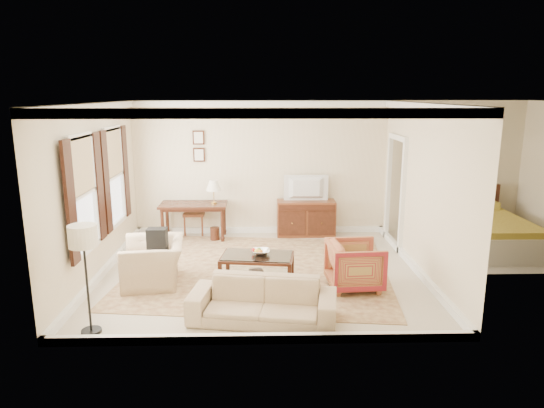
{
  "coord_description": "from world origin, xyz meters",
  "views": [
    {
      "loc": [
        -0.0,
        -7.98,
        3.06
      ],
      "look_at": [
        0.2,
        0.3,
        1.15
      ],
      "focal_mm": 32.0,
      "sensor_mm": 36.0,
      "label": 1
    }
  ],
  "objects_px": {
    "striped_armchair": "(355,263)",
    "sofa": "(263,294)",
    "writing_desk": "(194,209)",
    "tv": "(307,180)",
    "coffee_table": "(257,261)",
    "club_armchair": "(153,255)",
    "sideboard": "(306,218)"
  },
  "relations": [
    {
      "from": "coffee_table",
      "to": "writing_desk",
      "type": "bearing_deg",
      "value": 117.96
    },
    {
      "from": "club_armchair",
      "to": "sofa",
      "type": "relative_size",
      "value": 0.55
    },
    {
      "from": "writing_desk",
      "to": "striped_armchair",
      "type": "distance_m",
      "value": 4.04
    },
    {
      "from": "tv",
      "to": "coffee_table",
      "type": "relative_size",
      "value": 0.73
    },
    {
      "from": "tv",
      "to": "coffee_table",
      "type": "xyz_separation_m",
      "value": [
        -1.05,
        -2.72,
        -0.85
      ]
    },
    {
      "from": "sideboard",
      "to": "tv",
      "type": "distance_m",
      "value": 0.84
    },
    {
      "from": "striped_armchair",
      "to": "sofa",
      "type": "xyz_separation_m",
      "value": [
        -1.47,
        -1.11,
        -0.03
      ]
    },
    {
      "from": "writing_desk",
      "to": "striped_armchair",
      "type": "bearing_deg",
      "value": -43.76
    },
    {
      "from": "writing_desk",
      "to": "club_armchair",
      "type": "xyz_separation_m",
      "value": [
        -0.33,
        -2.5,
        -0.18
      ]
    },
    {
      "from": "coffee_table",
      "to": "striped_armchair",
      "type": "bearing_deg",
      "value": -8.34
    },
    {
      "from": "writing_desk",
      "to": "sofa",
      "type": "xyz_separation_m",
      "value": [
        1.44,
        -3.9,
        -0.27
      ]
    },
    {
      "from": "striped_armchair",
      "to": "club_armchair",
      "type": "relative_size",
      "value": 0.76
    },
    {
      "from": "sideboard",
      "to": "coffee_table",
      "type": "relative_size",
      "value": 1.02
    },
    {
      "from": "striped_armchair",
      "to": "sofa",
      "type": "height_order",
      "value": "striped_armchair"
    },
    {
      "from": "striped_armchair",
      "to": "sofa",
      "type": "bearing_deg",
      "value": 123.4
    },
    {
      "from": "writing_desk",
      "to": "sideboard",
      "type": "xyz_separation_m",
      "value": [
        2.41,
        0.18,
        -0.27
      ]
    },
    {
      "from": "tv",
      "to": "striped_armchair",
      "type": "xyz_separation_m",
      "value": [
        0.51,
        -2.95,
        -0.81
      ]
    },
    {
      "from": "striped_armchair",
      "to": "sofa",
      "type": "distance_m",
      "value": 1.85
    },
    {
      "from": "striped_armchair",
      "to": "club_armchair",
      "type": "distance_m",
      "value": 3.26
    },
    {
      "from": "tv",
      "to": "sofa",
      "type": "distance_m",
      "value": 4.26
    },
    {
      "from": "sideboard",
      "to": "coffee_table",
      "type": "xyz_separation_m",
      "value": [
        -1.05,
        -2.74,
        -0.01
      ]
    },
    {
      "from": "sideboard",
      "to": "coffee_table",
      "type": "height_order",
      "value": "sideboard"
    },
    {
      "from": "writing_desk",
      "to": "coffee_table",
      "type": "distance_m",
      "value": 2.92
    },
    {
      "from": "coffee_table",
      "to": "sofa",
      "type": "height_order",
      "value": "sofa"
    },
    {
      "from": "writing_desk",
      "to": "sofa",
      "type": "relative_size",
      "value": 0.71
    },
    {
      "from": "writing_desk",
      "to": "sofa",
      "type": "bearing_deg",
      "value": -69.71
    },
    {
      "from": "coffee_table",
      "to": "club_armchair",
      "type": "height_order",
      "value": "club_armchair"
    },
    {
      "from": "writing_desk",
      "to": "coffee_table",
      "type": "relative_size",
      "value": 1.13
    },
    {
      "from": "writing_desk",
      "to": "striped_armchair",
      "type": "height_order",
      "value": "striped_armchair"
    },
    {
      "from": "writing_desk",
      "to": "striped_armchair",
      "type": "relative_size",
      "value": 1.67
    },
    {
      "from": "club_armchair",
      "to": "sofa",
      "type": "height_order",
      "value": "club_armchair"
    },
    {
      "from": "striped_armchair",
      "to": "tv",
      "type": "bearing_deg",
      "value": 6.11
    }
  ]
}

